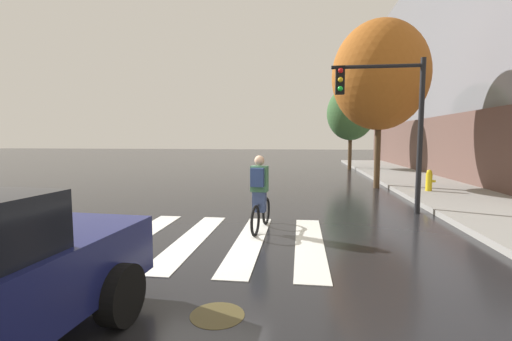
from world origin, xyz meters
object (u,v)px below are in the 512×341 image
manhole_cover (217,315)px  street_tree_near (380,76)px  fire_hydrant (429,180)px  cyclist (260,194)px  street_tree_mid (351,113)px  traffic_light_near (389,109)px

manhole_cover → street_tree_near: street_tree_near is taller
fire_hydrant → cyclist: bearing=-133.8°
manhole_cover → street_tree_near: 12.70m
street_tree_mid → manhole_cover: bearing=-101.9°
cyclist → street_tree_mid: bearing=75.7°
cyclist → traffic_light_near: size_ratio=0.41×
street_tree_mid → street_tree_near: bearing=-90.6°
street_tree_near → cyclist: bearing=-118.7°
traffic_light_near → street_tree_mid: 13.78m
manhole_cover → street_tree_mid: bearing=78.1°
cyclist → traffic_light_near: (3.26, 2.42, 2.02)m
street_tree_near → fire_hydrant: bearing=-46.4°
manhole_cover → street_tree_mid: (4.17, 19.88, 3.71)m
manhole_cover → fire_hydrant: bearing=59.5°
street_tree_near → traffic_light_near: bearing=-98.8°
street_tree_mid → cyclist: bearing=-104.3°
traffic_light_near → street_tree_near: (0.77, 4.95, 1.73)m
manhole_cover → cyclist: 3.83m
cyclist → manhole_cover: bearing=-90.9°
cyclist → traffic_light_near: bearing=36.6°
manhole_cover → street_tree_near: bearing=69.8°
cyclist → street_tree_near: bearing=61.3°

